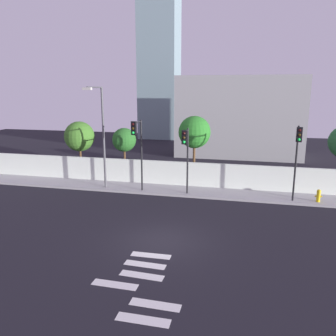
# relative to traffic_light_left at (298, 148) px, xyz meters

# --- Properties ---
(ground_plane) EXTENTS (80.00, 80.00, 0.00)m
(ground_plane) POSITION_rel_traffic_light_left_xyz_m (-6.89, -7.09, -3.69)
(ground_plane) COLOR black
(sidewalk) EXTENTS (36.00, 2.40, 0.15)m
(sidewalk) POSITION_rel_traffic_light_left_xyz_m (-6.89, 1.11, -3.61)
(sidewalk) COLOR #9F9F9F
(sidewalk) RESTS_ON ground
(perimeter_wall) EXTENTS (36.00, 0.18, 1.80)m
(perimeter_wall) POSITION_rel_traffic_light_left_xyz_m (-6.89, 2.40, -2.64)
(perimeter_wall) COLOR silver
(perimeter_wall) RESTS_ON sidewalk
(crosswalk_marking) EXTENTS (3.62, 4.71, 0.01)m
(crosswalk_marking) POSITION_rel_traffic_light_left_xyz_m (-6.76, -10.76, -3.68)
(crosswalk_marking) COLOR silver
(crosswalk_marking) RESTS_ON ground
(traffic_light_left) EXTENTS (0.35, 1.12, 4.88)m
(traffic_light_left) POSITION_rel_traffic_light_left_xyz_m (0.00, 0.00, 0.00)
(traffic_light_left) COLOR black
(traffic_light_left) RESTS_ON sidewalk
(traffic_light_center) EXTENTS (0.34, 1.41, 4.54)m
(traffic_light_center) POSITION_rel_traffic_light_left_xyz_m (-6.98, -0.17, -0.22)
(traffic_light_center) COLOR black
(traffic_light_center) RESTS_ON sidewalk
(traffic_light_right) EXTENTS (0.42, 1.31, 5.02)m
(traffic_light_right) POSITION_rel_traffic_light_left_xyz_m (-10.34, -0.09, 0.11)
(traffic_light_right) COLOR black
(traffic_light_right) RESTS_ON sidewalk
(street_lamp_curbside) EXTENTS (0.61, 2.31, 7.27)m
(street_lamp_curbside) POSITION_rel_traffic_light_left_xyz_m (-13.15, 0.36, 0.77)
(street_lamp_curbside) COLOR #4C4C51
(street_lamp_curbside) RESTS_ON sidewalk
(fire_hydrant) EXTENTS (0.44, 0.26, 0.83)m
(fire_hydrant) POSITION_rel_traffic_light_left_xyz_m (1.60, 0.55, -3.09)
(fire_hydrant) COLOR gold
(fire_hydrant) RESTS_ON sidewalk
(roadside_tree_leftmost) EXTENTS (2.47, 2.47, 4.66)m
(roadside_tree_leftmost) POSITION_rel_traffic_light_left_xyz_m (-16.60, 3.60, -0.27)
(roadside_tree_leftmost) COLOR brown
(roadside_tree_leftmost) RESTS_ON ground
(roadside_tree_midleft) EXTENTS (1.91, 1.91, 4.23)m
(roadside_tree_midleft) POSITION_rel_traffic_light_left_xyz_m (-12.68, 3.60, -0.43)
(roadside_tree_midleft) COLOR brown
(roadside_tree_midleft) RESTS_ON ground
(roadside_tree_midright) EXTENTS (2.45, 2.45, 5.28)m
(roadside_tree_midright) POSITION_rel_traffic_light_left_xyz_m (-6.99, 3.60, 0.35)
(roadside_tree_midright) COLOR brown
(roadside_tree_midright) RESTS_ON ground
(low_building_distant) EXTENTS (13.35, 6.00, 8.62)m
(low_building_distant) POSITION_rel_traffic_light_left_xyz_m (-4.00, 16.40, 0.62)
(low_building_distant) COLOR #9A9A9A
(low_building_distant) RESTS_ON ground
(tower_on_skyline) EXTENTS (5.51, 5.00, 25.26)m
(tower_on_skyline) POSITION_rel_traffic_light_left_xyz_m (-16.12, 28.40, 8.94)
(tower_on_skyline) COLOR gray
(tower_on_skyline) RESTS_ON ground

